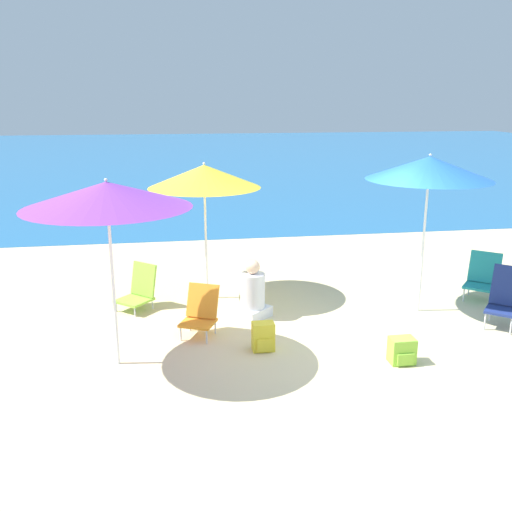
# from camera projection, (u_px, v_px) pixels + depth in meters

# --- Properties ---
(ground_plane) EXTENTS (60.00, 60.00, 0.00)m
(ground_plane) POSITION_uv_depth(u_px,v_px,m) (338.00, 354.00, 7.39)
(ground_plane) COLOR beige
(sea_water) EXTENTS (60.00, 40.00, 0.01)m
(sea_water) POSITION_uv_depth(u_px,v_px,m) (202.00, 155.00, 32.48)
(sea_water) COLOR #23669E
(sea_water) RESTS_ON ground
(beach_umbrella_blue) EXTENTS (1.85, 1.85, 2.43)m
(beach_umbrella_blue) POSITION_uv_depth(u_px,v_px,m) (429.00, 168.00, 8.31)
(beach_umbrella_blue) COLOR white
(beach_umbrella_blue) RESTS_ON ground
(beach_umbrella_yellow) EXTENTS (1.78, 1.78, 2.24)m
(beach_umbrella_yellow) POSITION_uv_depth(u_px,v_px,m) (204.00, 176.00, 8.93)
(beach_umbrella_yellow) COLOR white
(beach_umbrella_yellow) RESTS_ON ground
(beach_umbrella_purple) EXTENTS (1.97, 1.97, 2.32)m
(beach_umbrella_purple) POSITION_uv_depth(u_px,v_px,m) (107.00, 195.00, 6.56)
(beach_umbrella_purple) COLOR white
(beach_umbrella_purple) RESTS_ON ground
(beach_chair_orange) EXTENTS (0.61, 0.64, 0.70)m
(beach_chair_orange) POSITION_uv_depth(u_px,v_px,m) (200.00, 311.00, 7.93)
(beach_chair_orange) COLOR silver
(beach_chair_orange) RESTS_ON ground
(beach_chair_lime) EXTENTS (0.70, 0.71, 0.70)m
(beach_chair_lime) POSITION_uv_depth(u_px,v_px,m) (139.00, 289.00, 8.93)
(beach_chair_lime) COLOR silver
(beach_chair_lime) RESTS_ON ground
(beach_chair_teal) EXTENTS (0.72, 0.72, 0.77)m
(beach_chair_teal) POSITION_uv_depth(u_px,v_px,m) (483.00, 276.00, 9.33)
(beach_chair_teal) COLOR silver
(beach_chair_teal) RESTS_ON ground
(beach_chair_navy) EXTENTS (0.68, 0.70, 0.86)m
(beach_chair_navy) POSITION_uv_depth(u_px,v_px,m) (504.00, 297.00, 8.22)
(beach_chair_navy) COLOR silver
(beach_chair_navy) RESTS_ON ground
(person_seated_near) EXTENTS (0.63, 0.62, 0.90)m
(person_seated_near) POSITION_uv_depth(u_px,v_px,m) (253.00, 294.00, 8.54)
(person_seated_near) COLOR silver
(person_seated_near) RESTS_ON ground
(backpack_lime) EXTENTS (0.31, 0.26, 0.33)m
(backpack_lime) POSITION_uv_depth(u_px,v_px,m) (402.00, 351.00, 7.11)
(backpack_lime) COLOR #8ECC3D
(backpack_lime) RESTS_ON ground
(backpack_yellow) EXTENTS (0.29, 0.23, 0.38)m
(backpack_yellow) POSITION_uv_depth(u_px,v_px,m) (263.00, 337.00, 7.46)
(backpack_yellow) COLOR yellow
(backpack_yellow) RESTS_ON ground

